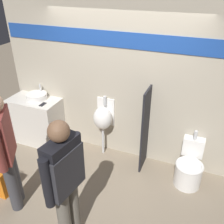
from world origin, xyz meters
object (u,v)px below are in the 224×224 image
at_px(cell_phone, 43,104).
at_px(toilet, 189,168).
at_px(urinal_near_counter, 103,118).
at_px(person_with_lanyard, 5,150).
at_px(sink_basin, 37,96).
at_px(person_in_vest, 64,178).

relative_size(cell_phone, toilet, 0.17).
height_order(urinal_near_counter, person_with_lanyard, person_with_lanyard).
height_order(cell_phone, person_with_lanyard, person_with_lanyard).
distance_m(cell_phone, urinal_near_counter, 1.10).
bearing_deg(sink_basin, cell_phone, -33.98).
height_order(urinal_near_counter, toilet, urinal_near_counter).
bearing_deg(person_in_vest, sink_basin, 52.96).
relative_size(sink_basin, toilet, 0.45).
distance_m(sink_basin, urinal_near_counter, 1.32).
distance_m(person_in_vest, person_with_lanyard, 1.01).
relative_size(sink_basin, urinal_near_counter, 0.33).
xyz_separation_m(sink_basin, urinal_near_counter, (1.30, 0.07, -0.22)).
xyz_separation_m(urinal_near_counter, toilet, (1.55, -0.19, -0.48)).
bearing_deg(cell_phone, person_in_vest, -47.59).
xyz_separation_m(toilet, person_in_vest, (-1.24, -1.54, 0.73)).
bearing_deg(person_in_vest, person_with_lanyard, 88.76).
relative_size(toilet, person_in_vest, 0.48).
relative_size(sink_basin, person_with_lanyard, 0.21).
relative_size(urinal_near_counter, toilet, 1.35).
xyz_separation_m(urinal_near_counter, person_in_vest, (0.31, -1.73, 0.25)).
relative_size(sink_basin, person_in_vest, 0.22).
relative_size(sink_basin, cell_phone, 2.67).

